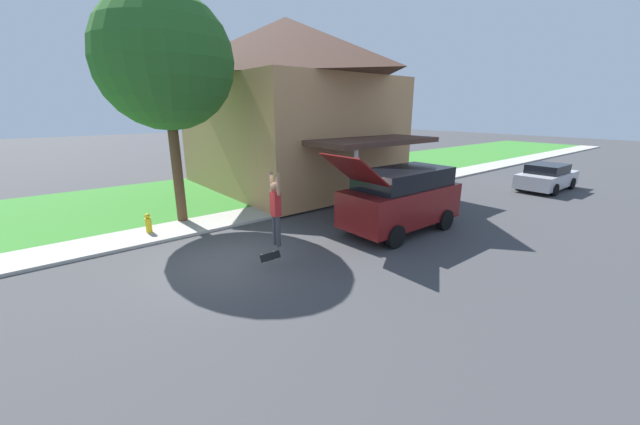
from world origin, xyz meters
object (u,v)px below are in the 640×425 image
car_down_street (547,177)px  fire_hydrant (148,223)px  skateboarder (276,209)px  suv_parked (401,198)px  lawn_tree_near (165,62)px  skateboard (270,256)px

car_down_street → fire_hydrant: car_down_street is taller
skateboarder → car_down_street: bearing=87.0°
suv_parked → car_down_street: size_ratio=1.27×
skateboarder → fire_hydrant: (-4.84, -2.08, -1.20)m
suv_parked → car_down_street: bearing=86.9°
fire_hydrant → car_down_street: bearing=72.8°
suv_parked → fire_hydrant: bearing=-126.1°
lawn_tree_near → fire_hydrant: 5.46m
skateboard → fire_hydrant: (-4.87, -1.83, 0.09)m
suv_parked → skateboard: (-0.22, -5.15, -0.86)m
car_down_street → fire_hydrant: size_ratio=6.09×
fire_hydrant → skateboard: bearing=20.6°
lawn_tree_near → car_down_street: 18.83m
skateboard → car_down_street: bearing=87.1°
car_down_street → skateboard: (-0.83, -16.53, -0.34)m
car_down_street → lawn_tree_near: bearing=-110.6°
lawn_tree_near → skateboarder: size_ratio=3.95×
skateboarder → fire_hydrant: size_ratio=3.00×
lawn_tree_near → fire_hydrant: size_ratio=11.86×
suv_parked → skateboarder: suv_parked is taller
skateboarder → fire_hydrant: 5.40m
skateboarder → skateboard: skateboarder is taller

